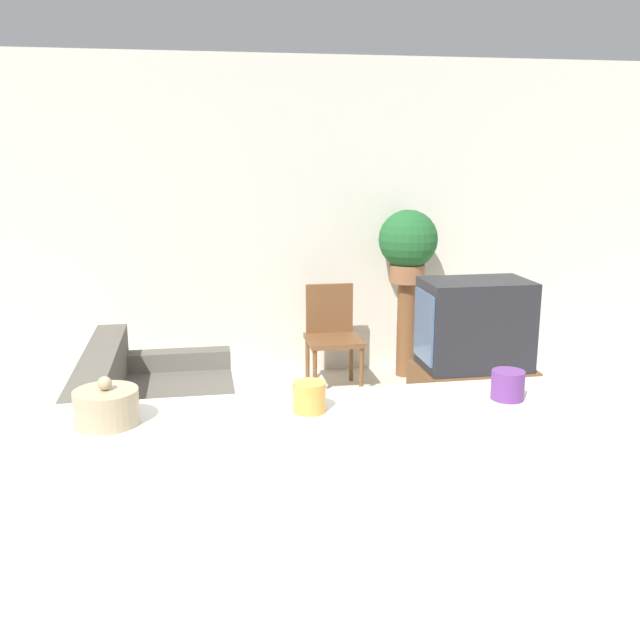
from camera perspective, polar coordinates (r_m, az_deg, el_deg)
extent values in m
plane|color=beige|center=(3.32, -1.29, -22.22)|extent=(14.00, 14.00, 0.00)
cube|color=beige|center=(6.14, -6.24, 7.90)|extent=(9.00, 0.06, 2.70)
cube|color=#605B51|center=(4.53, -12.44, -9.31)|extent=(0.92, 1.76, 0.41)
cube|color=#605B51|center=(4.44, -17.31, -5.04)|extent=(0.20, 1.76, 0.32)
cube|color=#605B51|center=(3.78, -12.96, -13.05)|extent=(0.92, 0.16, 0.54)
cube|color=#605B51|center=(5.26, -12.14, -5.32)|extent=(0.92, 0.16, 0.54)
cube|color=brown|center=(5.01, 11.97, -6.46)|extent=(0.78, 0.47, 0.51)
cube|color=#232328|center=(4.85, 12.29, -0.32)|extent=(0.70, 0.45, 0.59)
cube|color=#4C6B93|center=(4.73, 8.33, -0.50)|extent=(0.02, 0.37, 0.46)
cube|color=brown|center=(5.83, 1.12, -1.64)|extent=(0.44, 0.44, 0.04)
cube|color=brown|center=(5.97, 0.76, 0.96)|extent=(0.40, 0.04, 0.41)
cylinder|color=brown|center=(5.68, -0.41, -4.35)|extent=(0.04, 0.04, 0.40)
cylinder|color=brown|center=(5.75, 3.33, -4.14)|extent=(0.04, 0.04, 0.40)
cylinder|color=brown|center=(6.04, -1.01, -3.26)|extent=(0.04, 0.04, 0.40)
cylinder|color=brown|center=(6.11, 2.52, -3.08)|extent=(0.04, 0.04, 0.40)
cylinder|color=brown|center=(6.24, 6.86, -0.74)|extent=(0.15, 0.15, 0.83)
cylinder|color=#8E5B3D|center=(6.14, 6.99, 3.73)|extent=(0.30, 0.30, 0.16)
sphere|color=#23602D|center=(6.10, 7.07, 6.42)|extent=(0.50, 0.50, 0.50)
cube|color=silver|center=(2.68, 0.05, -18.00)|extent=(2.63, 0.44, 1.07)
cylinder|color=tan|center=(2.41, -16.71, -6.68)|extent=(0.21, 0.21, 0.12)
sphere|color=tan|center=(2.39, -16.84, -4.87)|extent=(0.05, 0.05, 0.05)
cylinder|color=gold|center=(2.42, -0.85, -6.16)|extent=(0.11, 0.11, 0.10)
cylinder|color=#66337F|center=(2.63, 14.79, -5.05)|extent=(0.12, 0.12, 0.10)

